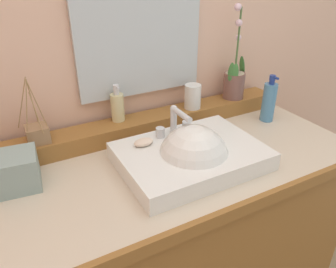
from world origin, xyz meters
TOP-DOWN VIEW (x-y plane):
  - vanity_cabinet at (0.00, -0.00)m, footprint 1.51×0.63m
  - back_ledge at (0.00, 0.24)m, footprint 1.43×0.12m
  - sink_basin at (0.12, -0.06)m, footprint 0.48×0.35m
  - soap_bar at (-0.02, 0.04)m, footprint 0.07×0.04m
  - potted_plant at (0.52, 0.24)m, footprint 0.12×0.10m
  - soap_dispenser at (-0.03, 0.26)m, footprint 0.05×0.05m
  - tumbler_cup at (0.30, 0.23)m, footprint 0.07×0.07m
  - reed_diffuser at (-0.33, 0.23)m, footprint 0.09×0.09m
  - lotion_bottle at (0.60, 0.09)m, footprint 0.06×0.06m
  - tissue_box at (-0.43, 0.10)m, footprint 0.14×0.14m
  - mirror at (0.10, 0.31)m, footprint 0.51×0.02m

SIDE VIEW (x-z plane):
  - vanity_cabinet at x=0.00m, z-range 0.00..0.87m
  - sink_basin at x=0.12m, z-range 0.76..1.03m
  - back_ledge at x=0.00m, z-range 0.87..0.94m
  - tissue_box at x=-0.43m, z-range 0.87..0.98m
  - soap_bar at x=-0.02m, z-range 0.93..0.95m
  - lotion_bottle at x=0.60m, z-range 0.85..1.06m
  - reed_diffuser at x=-0.33m, z-range 0.85..1.09m
  - tumbler_cup at x=0.30m, z-range 0.94..1.04m
  - soap_dispenser at x=-0.03m, z-range 0.92..1.07m
  - potted_plant at x=0.52m, z-range 0.81..1.22m
  - mirror at x=0.10m, z-range 1.02..1.55m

